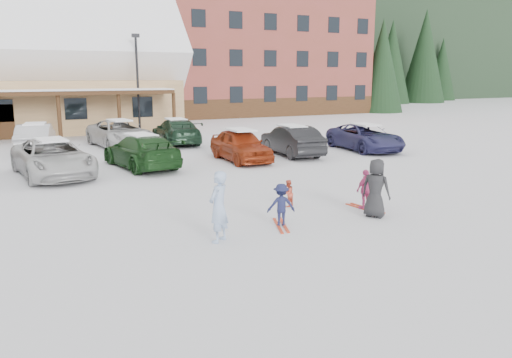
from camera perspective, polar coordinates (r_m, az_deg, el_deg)
name	(u,v)px	position (r m, az deg, el deg)	size (l,w,h in m)	color
ground	(262,222)	(13.85, 0.65, -4.93)	(160.00, 160.00, 0.00)	white
alpine_hotel	(225,29)	(54.00, -3.56, 16.73)	(31.48, 14.01, 21.48)	brown
lamp_post	(138,78)	(35.72, -13.39, 11.14)	(0.50, 0.25, 6.70)	black
conifer_1	(382,53)	(56.71, 14.26, 13.77)	(4.84, 4.84, 11.22)	black
conifer_3	(134,64)	(57.16, -13.75, 12.62)	(3.96, 3.96, 9.18)	black
conifer_4	(339,56)	(70.33, 9.42, 13.75)	(5.06, 5.06, 11.73)	black
adult_skier	(219,207)	(12.05, -4.29, -3.18)	(0.64, 0.42, 1.76)	#97B1D8
toddler_red	(288,193)	(15.37, 3.68, -1.64)	(0.41, 0.32, 0.84)	#C94831
child_navy	(281,205)	(13.37, 2.89, -2.98)	(0.75, 0.43, 1.16)	#181C41
skis_child_navy	(281,225)	(13.53, 2.87, -5.29)	(0.20, 1.40, 0.03)	red
child_magenta	(366,189)	(15.39, 12.42, -1.16)	(0.71, 0.30, 1.21)	#C53C78
skis_child_magenta	(365,208)	(15.53, 12.32, -3.29)	(0.20, 1.40, 0.03)	red
bystander_dark	(376,188)	(14.52, 13.53, -1.03)	(0.82, 0.54, 1.69)	#242426
parked_car_2	(53,158)	(21.46, -22.21, 2.24)	(2.47, 5.36, 1.49)	#BBBBBB
parked_car_3	(141,151)	(22.32, -12.97, 3.12)	(2.04, 5.03, 1.46)	#183D17
parked_car_4	(241,145)	(23.51, -1.77, 3.88)	(1.76, 4.37, 1.49)	#963013
parked_car_5	(292,141)	(25.22, 4.10, 4.40)	(1.58, 4.54, 1.49)	black
parked_car_6	(365,137)	(27.51, 12.35, 4.67)	(2.31, 5.02, 1.39)	navy
parked_car_9	(36,138)	(28.44, -23.84, 4.29)	(1.60, 4.60, 1.52)	#B8B9BD
parked_car_10	(120,134)	(29.10, -15.26, 5.03)	(2.52, 5.47, 1.52)	silver
parked_car_11	(176,131)	(29.73, -9.10, 5.39)	(2.05, 5.05, 1.47)	#193422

